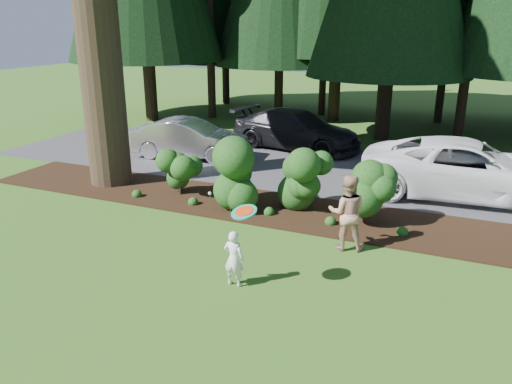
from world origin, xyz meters
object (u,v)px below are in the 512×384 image
Objects in this scene: child at (234,258)px; adult at (347,213)px; car_dark_suv at (296,130)px; frisbee at (244,212)px; car_silver_wagon at (189,139)px; car_white_suv at (468,169)px.

child is 2.91m from adult.
adult reaches higher than car_dark_suv.
frisbee reaches higher than adult.
frisbee reaches higher than car_silver_wagon.
frisbee is at bearing -150.91° from car_silver_wagon.
frisbee is (5.84, -7.94, 0.88)m from car_silver_wagon.
frisbee is at bearing -156.54° from car_dark_suv.
car_dark_suv is at bearing 56.46° from car_white_suv.
adult is (3.96, -8.17, 0.07)m from car_dark_suv.
adult is (1.54, 2.45, 0.29)m from child.
child is (5.54, -7.76, -0.17)m from car_silver_wagon.
car_silver_wagon is 9.53m from child.
adult is at bearing -121.13° from child.
car_dark_suv is 3.05× the size of adult.
car_dark_suv is at bearing 104.11° from frisbee.
car_dark_suv is 10.60× the size of frisbee.
car_silver_wagon is 4.23m from car_dark_suv.
frisbee is (-1.24, -2.63, 0.76)m from adult.
car_dark_suv is (3.12, 2.86, 0.05)m from car_silver_wagon.
frisbee is at bearing 50.07° from adult.
adult is at bearing 149.13° from car_white_suv.
car_dark_suv reaches higher than car_silver_wagon.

